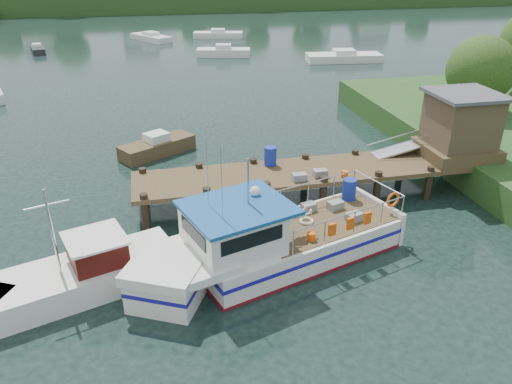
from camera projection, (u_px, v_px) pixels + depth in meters
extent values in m
plane|color=black|center=(270.00, 201.00, 22.52)|extent=(160.00, 160.00, 0.00)
cylinder|color=#332114|center=(473.00, 111.00, 29.84)|extent=(0.50, 0.50, 3.05)
sphere|color=#2D491A|center=(481.00, 70.00, 28.77)|extent=(3.90, 3.90, 3.90)
cylinder|color=#332114|center=(0.00, 1.00, 85.32)|extent=(0.60, 0.60, 4.20)
cylinder|color=#332114|center=(64.00, 0.00, 83.84)|extent=(0.60, 0.60, 4.80)
cylinder|color=#332114|center=(132.00, 3.00, 88.14)|extent=(0.60, 0.60, 3.00)
cube|color=#4D3C24|center=(314.00, 171.00, 22.34)|extent=(16.00, 3.00, 0.20)
cylinder|color=black|center=(146.00, 215.00, 20.02)|extent=(0.32, 0.32, 1.90)
cylinder|color=black|center=(144.00, 188.00, 22.29)|extent=(0.32, 0.32, 1.90)
cylinder|color=black|center=(208.00, 209.00, 20.50)|extent=(0.32, 0.32, 1.90)
cylinder|color=black|center=(200.00, 183.00, 22.78)|extent=(0.32, 0.32, 1.90)
cylinder|color=black|center=(267.00, 203.00, 20.99)|extent=(0.32, 0.32, 1.90)
cylinder|color=black|center=(253.00, 178.00, 23.27)|extent=(0.32, 0.32, 1.90)
cylinder|color=black|center=(323.00, 197.00, 21.48)|extent=(0.32, 0.32, 1.90)
cylinder|color=black|center=(305.00, 173.00, 23.76)|extent=(0.32, 0.32, 1.90)
cylinder|color=black|center=(377.00, 191.00, 21.97)|extent=(0.32, 0.32, 1.90)
cylinder|color=black|center=(354.00, 168.00, 24.25)|extent=(0.32, 0.32, 1.90)
cylinder|color=black|center=(428.00, 186.00, 22.46)|extent=(0.32, 0.32, 1.90)
cylinder|color=black|center=(401.00, 164.00, 24.74)|extent=(0.32, 0.32, 1.90)
cylinder|color=black|center=(477.00, 181.00, 22.95)|extent=(0.32, 0.32, 1.90)
cylinder|color=black|center=(446.00, 160.00, 25.23)|extent=(0.32, 0.32, 1.90)
cube|color=#4D3C24|center=(456.00, 150.00, 23.53)|extent=(3.20, 3.00, 0.60)
cube|color=#4A3A29|center=(461.00, 122.00, 22.91)|extent=(2.60, 2.60, 2.40)
cube|color=#47474C|center=(466.00, 94.00, 22.34)|extent=(3.00, 3.00, 0.15)
cube|color=#A5A8AD|center=(402.00, 149.00, 23.89)|extent=(3.34, 0.90, 0.79)
cylinder|color=silver|center=(407.00, 142.00, 23.32)|extent=(3.34, 0.05, 0.76)
cylinder|color=silver|center=(399.00, 136.00, 24.02)|extent=(3.34, 0.05, 0.76)
cube|color=slate|center=(299.00, 177.00, 21.15)|extent=(0.60, 0.40, 0.30)
cube|color=slate|center=(320.00, 173.00, 21.52)|extent=(0.60, 0.40, 0.30)
cylinder|color=#D54C0C|center=(345.00, 174.00, 21.46)|extent=(0.30, 0.30, 0.28)
cylinder|color=navy|center=(270.00, 156.00, 22.53)|extent=(0.56, 0.56, 0.85)
cube|color=silver|center=(296.00, 243.00, 18.29)|extent=(8.02, 5.14, 1.14)
cube|color=silver|center=(168.00, 285.00, 16.02)|extent=(2.84, 2.84, 1.14)
cube|color=silver|center=(166.00, 266.00, 15.70)|extent=(3.08, 3.14, 0.35)
cube|color=silver|center=(195.00, 258.00, 16.17)|extent=(2.77, 3.31, 0.30)
cube|color=#191290|center=(296.00, 239.00, 18.22)|extent=(8.12, 5.21, 0.14)
cube|color=#191290|center=(168.00, 281.00, 15.95)|extent=(2.89, 2.89, 0.14)
cube|color=maroon|center=(295.00, 255.00, 18.52)|extent=(8.12, 5.19, 0.14)
cube|color=#4D3C24|center=(323.00, 221.00, 18.58)|extent=(5.94, 4.21, 0.04)
cube|color=silver|center=(375.00, 215.00, 20.01)|extent=(1.11, 2.90, 1.34)
cube|color=silver|center=(233.00, 230.00, 16.53)|extent=(3.45, 3.32, 1.49)
cube|color=black|center=(252.00, 240.00, 15.39)|extent=(2.09, 0.71, 0.50)
cube|color=black|center=(215.00, 206.00, 17.40)|extent=(2.09, 0.71, 0.50)
cube|color=black|center=(193.00, 233.00, 15.75)|extent=(0.59, 1.72, 0.50)
cube|color=#164A8C|center=(238.00, 207.00, 16.27)|extent=(4.11, 3.79, 0.12)
cylinder|color=silver|center=(248.00, 181.00, 16.07)|extent=(0.10, 0.10, 1.59)
cylinder|color=silver|center=(222.00, 184.00, 14.97)|extent=(0.03, 0.03, 2.39)
cylinder|color=silver|center=(207.00, 172.00, 15.74)|extent=(0.03, 0.03, 2.39)
sphere|color=silver|center=(255.00, 191.00, 16.89)|extent=(0.45, 0.45, 0.36)
cylinder|color=silver|center=(352.00, 213.00, 17.17)|extent=(4.74, 1.58, 0.04)
cylinder|color=silver|center=(305.00, 184.00, 19.29)|extent=(4.74, 1.58, 0.04)
cylinder|color=silver|center=(379.00, 183.00, 19.38)|extent=(0.89, 2.62, 0.04)
cylinder|color=silver|center=(293.00, 244.00, 16.27)|extent=(0.06, 0.06, 0.94)
cylinder|color=silver|center=(251.00, 210.00, 18.39)|extent=(0.06, 0.06, 0.94)
cylinder|color=silver|center=(325.00, 233.00, 16.86)|extent=(0.06, 0.06, 0.94)
cylinder|color=silver|center=(280.00, 202.00, 18.98)|extent=(0.06, 0.06, 0.94)
cylinder|color=silver|center=(354.00, 224.00, 17.45)|extent=(0.06, 0.06, 0.94)
cylinder|color=silver|center=(308.00, 194.00, 19.57)|extent=(0.06, 0.06, 0.94)
cylinder|color=silver|center=(382.00, 215.00, 18.04)|extent=(0.06, 0.06, 0.94)
cylinder|color=silver|center=(334.00, 187.00, 20.16)|extent=(0.06, 0.06, 0.94)
cylinder|color=silver|center=(403.00, 208.00, 18.51)|extent=(0.06, 0.06, 0.94)
cylinder|color=silver|center=(354.00, 181.00, 20.64)|extent=(0.06, 0.06, 0.94)
cube|color=slate|center=(354.00, 217.00, 18.49)|extent=(0.69, 0.56, 0.32)
cube|color=slate|center=(335.00, 205.00, 19.34)|extent=(0.69, 0.56, 0.32)
cube|color=slate|center=(309.00, 207.00, 19.19)|extent=(0.64, 0.53, 0.32)
cylinder|color=navy|center=(349.00, 189.00, 19.98)|extent=(0.70, 0.70, 0.88)
cylinder|color=#D54C0C|center=(311.00, 237.00, 17.27)|extent=(0.38, 0.38, 0.30)
torus|color=#BFB28C|center=(306.00, 221.00, 18.43)|extent=(0.70, 0.70, 0.12)
torus|color=#D54C0C|center=(393.00, 200.00, 18.96)|extent=(0.62, 0.29, 0.62)
cube|color=#D54C0C|center=(332.00, 230.00, 16.94)|extent=(0.30, 0.18, 0.45)
cube|color=#D54C0C|center=(350.00, 224.00, 17.31)|extent=(0.30, 0.18, 0.45)
cube|color=#D54C0C|center=(368.00, 218.00, 17.67)|extent=(0.30, 0.18, 0.45)
imported|color=silver|center=(288.00, 216.00, 17.15)|extent=(0.59, 0.73, 1.75)
cube|color=silver|center=(86.00, 277.00, 16.57)|extent=(6.48, 4.07, 0.94)
cube|color=#420E0B|center=(97.00, 250.00, 16.40)|extent=(2.13, 2.13, 0.89)
cube|color=silver|center=(95.00, 238.00, 16.19)|extent=(2.37, 2.37, 0.07)
cylinder|color=silver|center=(52.00, 232.00, 15.36)|extent=(0.12, 0.12, 2.90)
cylinder|color=silver|center=(47.00, 205.00, 14.94)|extent=(1.26, 0.47, 0.06)
cube|color=#4D3C24|center=(157.00, 147.00, 27.51)|extent=(4.36, 3.44, 0.78)
cube|color=silver|center=(156.00, 137.00, 27.25)|extent=(1.54, 1.48, 0.50)
cube|color=silver|center=(218.00, 35.00, 63.47)|extent=(6.46, 3.34, 0.66)
cube|color=silver|center=(218.00, 31.00, 63.25)|extent=(2.00, 1.81, 0.43)
cube|color=silver|center=(223.00, 52.00, 52.44)|extent=(5.84, 3.06, 0.78)
cube|color=silver|center=(223.00, 47.00, 52.18)|extent=(1.81, 1.64, 0.50)
cube|color=silver|center=(344.00, 58.00, 50.08)|extent=(7.69, 3.41, 0.74)
cube|color=silver|center=(344.00, 52.00, 49.83)|extent=(2.28, 2.02, 0.48)
cube|color=silver|center=(151.00, 38.00, 61.36)|extent=(5.05, 6.27, 0.66)
cube|color=silver|center=(151.00, 34.00, 61.14)|extent=(2.16, 2.23, 0.42)
cube|color=black|center=(38.00, 50.00, 54.13)|extent=(2.09, 3.79, 0.63)
cube|color=silver|center=(37.00, 45.00, 53.92)|extent=(1.09, 1.19, 0.40)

